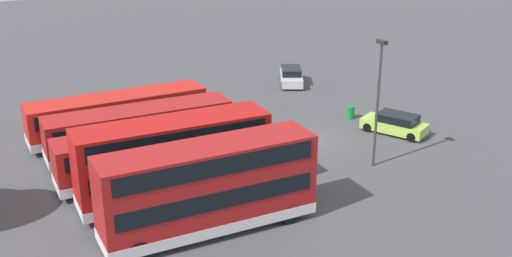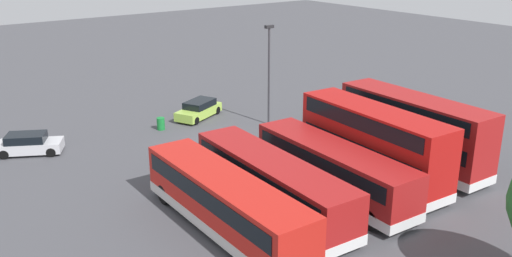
% 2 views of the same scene
% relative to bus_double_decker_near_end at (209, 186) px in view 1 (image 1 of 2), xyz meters
% --- Properties ---
extents(ground_plane, '(140.00, 140.00, 0.00)m').
position_rel_bus_double_decker_near_end_xyz_m(ground_plane, '(7.41, -11.08, -2.45)').
color(ground_plane, '#47474C').
extents(bus_double_decker_near_end, '(2.98, 10.81, 4.55)m').
position_rel_bus_double_decker_near_end_xyz_m(bus_double_decker_near_end, '(0.00, 0.00, 0.00)').
color(bus_double_decker_near_end, '#A51919').
rests_on(bus_double_decker_near_end, ground).
extents(bus_double_decker_second, '(3.18, 10.55, 4.55)m').
position_rel_bus_double_decker_near_end_xyz_m(bus_double_decker_second, '(3.95, 0.21, -0.00)').
color(bus_double_decker_second, '#B71411').
rests_on(bus_double_decker_second, ground).
extents(bus_single_deck_third, '(3.08, 11.38, 2.95)m').
position_rel_bus_double_decker_near_end_xyz_m(bus_single_deck_third, '(7.18, 0.22, -0.83)').
color(bus_single_deck_third, '#A51919').
rests_on(bus_single_deck_third, ground).
extents(bus_single_deck_fourth, '(3.17, 11.94, 2.95)m').
position_rel_bus_double_decker_near_end_xyz_m(bus_single_deck_fourth, '(11.15, -0.30, -0.82)').
color(bus_single_deck_fourth, '#A51919').
rests_on(bus_single_deck_fourth, ground).
extents(bus_single_deck_fifth, '(2.86, 12.06, 2.95)m').
position_rel_bus_double_decker_near_end_xyz_m(bus_single_deck_fifth, '(14.43, 0.11, -0.82)').
color(bus_single_deck_fifth, red).
rests_on(bus_single_deck_fifth, ground).
extents(car_hatchback_silver, '(4.56, 3.59, 1.43)m').
position_rel_bus_double_decker_near_end_xyz_m(car_hatchback_silver, '(19.32, -16.71, -1.75)').
color(car_hatchback_silver, silver).
rests_on(car_hatchback_silver, ground).
extents(car_small_green, '(4.75, 3.53, 1.43)m').
position_rel_bus_double_decker_near_end_xyz_m(car_small_green, '(5.84, -16.79, -1.75)').
color(car_small_green, '#A5D14C').
rests_on(car_small_green, ground).
extents(lamp_post_tall, '(0.70, 0.30, 7.82)m').
position_rel_bus_double_decker_near_end_xyz_m(lamp_post_tall, '(2.29, -12.05, 2.14)').
color(lamp_post_tall, '#38383D').
rests_on(lamp_post_tall, ground).
extents(waste_bin_yellow, '(0.60, 0.60, 0.95)m').
position_rel_bus_double_decker_near_end_xyz_m(waste_bin_yellow, '(9.76, -15.92, -1.97)').
color(waste_bin_yellow, '#197F33').
rests_on(waste_bin_yellow, ground).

